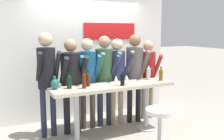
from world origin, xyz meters
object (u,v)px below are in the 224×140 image
(person_left, at_px, (71,76))
(person_center_left, at_px, (88,73))
(person_center_right, at_px, (117,72))
(wine_bottle_0, at_px, (88,79))
(tasting_table, at_px, (114,93))
(person_far_left, at_px, (47,72))
(wine_glass_1, at_px, (127,78))
(person_center, at_px, (105,71))
(bar_stool, at_px, (160,122))
(wine_bottle_3, at_px, (148,73))
(decorative_vase, at_px, (55,84))
(person_far_right, at_px, (148,70))
(wine_glass_0, at_px, (116,78))
(wine_bottle_2, at_px, (161,74))
(wine_bottle_4, at_px, (84,80))
(wine_bottle_5, at_px, (69,81))
(person_right, at_px, (135,68))
(wine_bottle_1, at_px, (122,79))

(person_left, height_order, person_center_left, person_center_left)
(person_center_right, xyz_separation_m, wine_bottle_0, (-0.73, -0.35, -0.03))
(tasting_table, xyz_separation_m, person_far_left, (-1.07, 0.45, 0.40))
(person_center_right, distance_m, wine_glass_1, 0.54)
(person_center, bearing_deg, wine_glass_1, -75.30)
(bar_stool, bearing_deg, wine_glass_1, 107.91)
(person_left, height_order, wine_bottle_3, person_left)
(person_center, height_order, decorative_vase, person_center)
(person_far_left, height_order, person_far_right, person_far_left)
(wine_glass_0, bearing_deg, person_far_left, 153.72)
(tasting_table, relative_size, wine_bottle_2, 8.34)
(person_center, xyz_separation_m, decorative_vase, (-1.06, -0.39, -0.09))
(wine_bottle_4, relative_size, wine_bottle_5, 1.16)
(person_left, height_order, person_center_right, person_left)
(person_center_left, relative_size, person_center_right, 1.01)
(wine_glass_0, height_order, wine_glass_1, same)
(person_center_right, distance_m, wine_bottle_5, 1.14)
(bar_stool, distance_m, person_far_right, 1.55)
(person_far_right, distance_m, wine_glass_0, 1.18)
(wine_bottle_2, relative_size, wine_bottle_5, 1.03)
(person_center_left, bearing_deg, wine_glass_0, -53.57)
(person_center, height_order, wine_bottle_3, person_center)
(wine_glass_0, xyz_separation_m, decorative_vase, (-1.02, 0.19, -0.04))
(person_right, height_order, wine_bottle_3, person_right)
(decorative_vase, bearing_deg, person_left, 39.71)
(decorative_vase, bearing_deg, tasting_table, -6.01)
(wine_bottle_5, distance_m, decorative_vase, 0.23)
(person_center_right, xyz_separation_m, wine_glass_0, (-0.28, -0.51, -0.03))
(person_far_left, xyz_separation_m, person_right, (1.73, -0.04, -0.04))
(wine_bottle_1, xyz_separation_m, wine_glass_1, (0.10, 0.02, 0.01))
(person_left, xyz_separation_m, wine_bottle_5, (-0.15, -0.36, -0.02))
(tasting_table, relative_size, wine_bottle_5, 8.55)
(bar_stool, relative_size, person_left, 0.38)
(wine_bottle_0, height_order, wine_glass_1, wine_bottle_0)
(wine_bottle_5, xyz_separation_m, decorative_vase, (-0.22, 0.06, -0.03))
(wine_bottle_1, bearing_deg, decorative_vase, 168.19)
(person_left, distance_m, wine_glass_0, 0.81)
(wine_bottle_0, xyz_separation_m, decorative_vase, (-0.56, 0.03, -0.04))
(person_center_left, distance_m, wine_glass_0, 0.66)
(wine_bottle_0, relative_size, wine_glass_0, 1.51)
(person_center, height_order, wine_bottle_4, person_center)
(wine_bottle_3, distance_m, wine_glass_0, 0.82)
(wine_bottle_0, distance_m, wine_glass_1, 0.67)
(person_far_left, bearing_deg, bar_stool, -38.66)
(person_right, height_order, wine_glass_0, person_right)
(person_center_right, bearing_deg, wine_bottle_3, -32.58)
(wine_bottle_3, bearing_deg, person_center, 153.88)
(person_center_left, xyz_separation_m, wine_glass_0, (0.31, -0.58, -0.03))
(bar_stool, bearing_deg, wine_bottle_3, 67.19)
(person_far_left, height_order, person_center, person_far_left)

